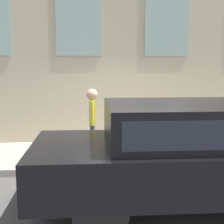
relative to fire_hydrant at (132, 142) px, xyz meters
The scene contains 5 objects.
ground_plane 0.84m from the fire_hydrant, behind, with size 80.00×80.00×0.00m, color #514F4C.
sidewalk 0.64m from the fire_hydrant, ahead, with size 2.29×60.00×0.15m.
fire_hydrant is the anchor object (origin of this frame).
person 1.05m from the fire_hydrant, 85.64° to the left, with size 0.38×0.25×1.56m.
parked_truck_black_near 2.37m from the fire_hydrant, 157.52° to the right, with size 2.01×5.28×1.64m.
Camera 1 is at (-6.09, 0.88, 2.20)m, focal length 50.00 mm.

